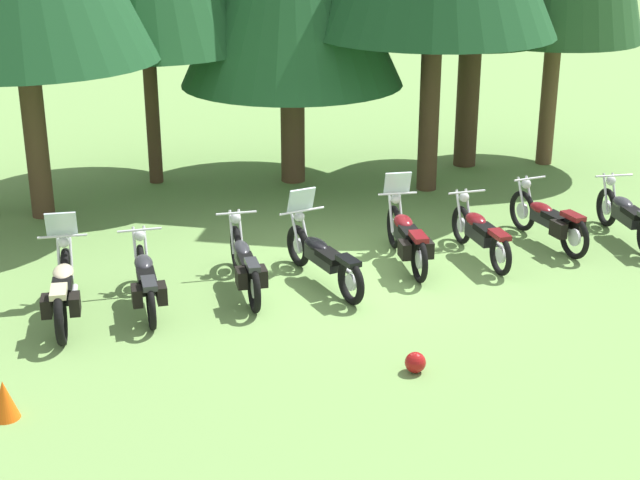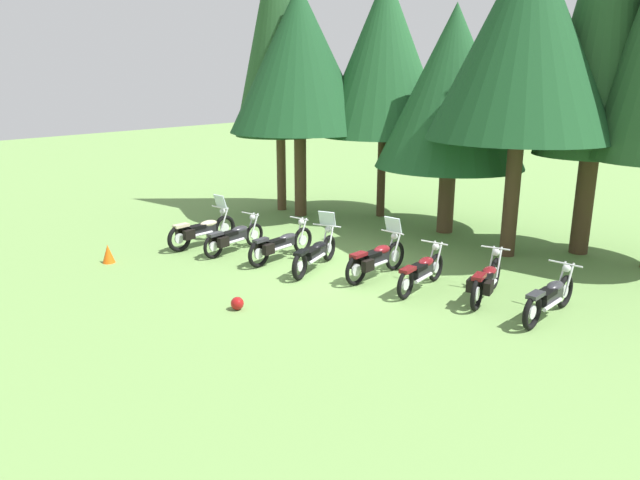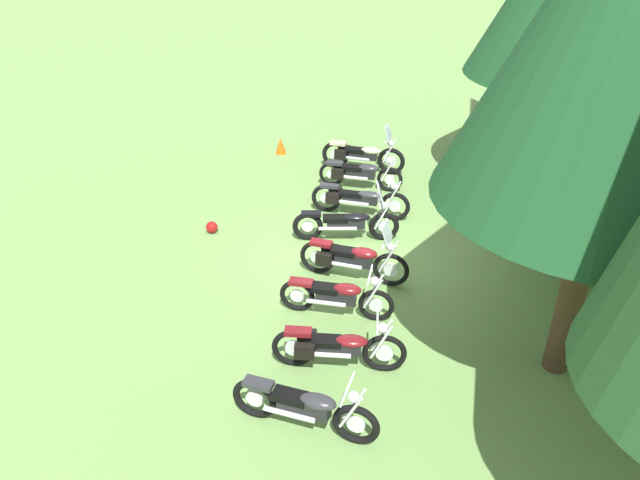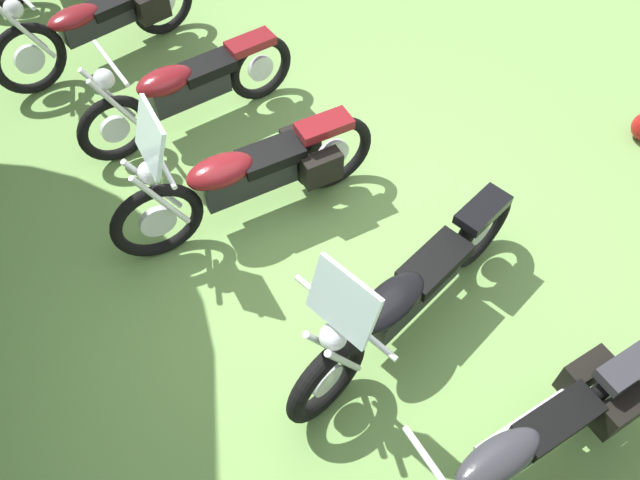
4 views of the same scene
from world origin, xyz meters
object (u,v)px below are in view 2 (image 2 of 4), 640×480
object	(u,v)px
motorcycle_6	(486,280)
pine_tree_3	(453,88)
pine_tree_2	(385,56)
motorcycle_0	(202,230)
pine_tree_4	(526,37)
motorcycle_3	(316,252)
motorcycle_2	(280,244)
pine_tree_0	(279,28)
pine_tree_5	(608,3)
motorcycle_5	(422,271)
motorcycle_1	(233,237)
motorcycle_4	(376,258)
dropped_helmet	(237,303)
motorcycle_7	(550,296)
traffic_cone	(108,254)
pine_tree_1	(299,60)

from	to	relation	value
motorcycle_6	pine_tree_3	world-z (taller)	pine_tree_3
pine_tree_2	motorcycle_0	bearing A→B (deg)	-107.49
motorcycle_0	motorcycle_6	xyz separation A→B (m)	(8.04, 0.85, -0.03)
pine_tree_4	motorcycle_3	bearing A→B (deg)	-129.37
motorcycle_2	motorcycle_6	size ratio (longest dim) A/B	1.09
motorcycle_2	pine_tree_0	world-z (taller)	pine_tree_0
pine_tree_3	pine_tree_5	world-z (taller)	pine_tree_5
motorcycle_0	motorcycle_5	world-z (taller)	motorcycle_0
motorcycle_1	motorcycle_4	bearing A→B (deg)	-81.55
motorcycle_1	pine_tree_5	world-z (taller)	pine_tree_5
motorcycle_2	dropped_helmet	world-z (taller)	motorcycle_2
pine_tree_5	dropped_helmet	distance (m)	11.54
motorcycle_0	motorcycle_3	distance (m)	3.87
motorcycle_4	motorcycle_7	xyz separation A→B (m)	(4.04, 0.01, -0.04)
motorcycle_0	traffic_cone	bearing A→B (deg)	168.27
motorcycle_4	motorcycle_7	bearing A→B (deg)	-84.54
motorcycle_5	motorcycle_7	size ratio (longest dim) A/B	0.95
motorcycle_1	pine_tree_2	bearing A→B (deg)	-6.82
motorcycle_5	traffic_cone	size ratio (longest dim) A/B	4.44
motorcycle_5	motorcycle_7	bearing A→B (deg)	-89.27
pine_tree_2	pine_tree_5	size ratio (longest dim) A/B	0.78
motorcycle_4	pine_tree_0	world-z (taller)	pine_tree_0
motorcycle_3	pine_tree_0	distance (m)	9.19
motorcycle_4	pine_tree_5	xyz separation A→B (m)	(3.31, 5.15, 5.90)
motorcycle_0	pine_tree_4	size ratio (longest dim) A/B	0.29
motorcycle_5	dropped_helmet	size ratio (longest dim) A/B	7.85
motorcycle_4	pine_tree_4	distance (m)	6.57
motorcycle_0	motorcycle_1	distance (m)	1.16
motorcycle_0	pine_tree_3	distance (m)	8.37
motorcycle_0	pine_tree_2	xyz separation A→B (m)	(2.00, 6.36, 4.86)
motorcycle_5	pine_tree_3	world-z (taller)	pine_tree_3
motorcycle_5	pine_tree_5	size ratio (longest dim) A/B	0.21
pine_tree_0	pine_tree_4	xyz separation A→B (m)	(8.62, -0.69, -0.69)
traffic_cone	motorcycle_0	bearing A→B (deg)	73.67
pine_tree_2	motorcycle_4	bearing A→B (deg)	-59.37
pine_tree_0	pine_tree_4	distance (m)	8.68
motorcycle_5	pine_tree_2	size ratio (longest dim) A/B	0.27
motorcycle_0	motorcycle_4	world-z (taller)	motorcycle_0
motorcycle_1	pine_tree_4	xyz separation A→B (m)	(6.06, 4.28, 5.14)
motorcycle_0	traffic_cone	distance (m)	2.66
motorcycle_4	dropped_helmet	xyz separation A→B (m)	(-1.18, -3.45, -0.35)
pine_tree_1	motorcycle_2	bearing A→B (deg)	-56.56
motorcycle_2	pine_tree_4	bearing A→B (deg)	-46.10
pine_tree_1	motorcycle_5	bearing A→B (deg)	-31.09
motorcycle_0	motorcycle_5	distance (m)	6.66
motorcycle_2	motorcycle_5	world-z (taller)	motorcycle_2
pine_tree_0	pine_tree_1	world-z (taller)	pine_tree_0
pine_tree_1	dropped_helmet	size ratio (longest dim) A/B	27.93
motorcycle_2	motorcycle_5	size ratio (longest dim) A/B	1.12
motorcycle_3	pine_tree_2	size ratio (longest dim) A/B	0.30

